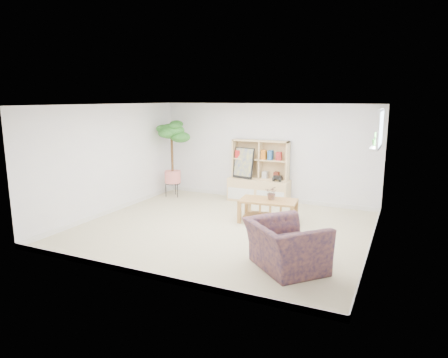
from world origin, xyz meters
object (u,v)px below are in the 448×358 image
at_px(armchair, 286,242).
at_px(coffee_table, 268,211).
at_px(floor_tree, 172,159).
at_px(storage_unit, 259,172).

bearing_deg(armchair, coffee_table, -22.12).
height_order(floor_tree, armchair, floor_tree).
bearing_deg(floor_tree, armchair, -38.51).
distance_m(floor_tree, armchair, 5.08).
xyz_separation_m(storage_unit, floor_tree, (-2.22, -0.42, 0.23)).
relative_size(floor_tree, armchair, 1.78).
height_order(coffee_table, armchair, armchair).
xyz_separation_m(floor_tree, armchair, (3.95, -3.14, -0.58)).
xyz_separation_m(coffee_table, armchair, (0.98, -2.09, 0.17)).
bearing_deg(storage_unit, floor_tree, -169.19).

